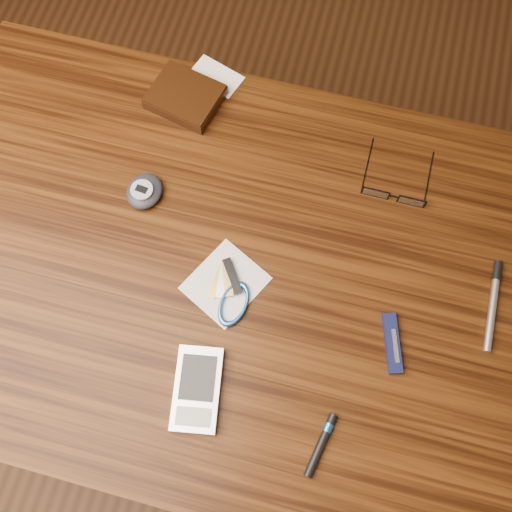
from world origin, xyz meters
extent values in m
plane|color=#472814|center=(0.00, 0.00, 0.00)|extent=(3.80, 3.80, 0.00)
cube|color=#3B1D09|center=(0.00, 0.00, 0.73)|extent=(1.00, 0.70, 0.03)
cylinder|color=#4C2814|center=(-0.45, 0.30, 0.36)|extent=(0.05, 0.05, 0.71)
cylinder|color=#4C2814|center=(0.45, 0.30, 0.36)|extent=(0.05, 0.05, 0.71)
cube|color=black|center=(-0.13, 0.27, 0.76)|extent=(0.13, 0.12, 0.02)
cube|color=black|center=(-0.13, 0.27, 0.77)|extent=(0.13, 0.11, 0.00)
cube|color=white|center=(-0.09, 0.33, 0.75)|extent=(0.10, 0.08, 0.00)
cube|color=black|center=(0.22, 0.17, 0.76)|extent=(0.04, 0.00, 0.02)
cube|color=white|center=(0.22, 0.17, 0.76)|extent=(0.04, 0.00, 0.02)
cylinder|color=black|center=(0.20, 0.23, 0.75)|extent=(0.00, 0.10, 0.00)
cube|color=black|center=(0.27, 0.17, 0.76)|extent=(0.04, 0.00, 0.02)
cube|color=white|center=(0.27, 0.17, 0.76)|extent=(0.04, 0.00, 0.02)
cylinder|color=black|center=(0.30, 0.23, 0.75)|extent=(0.00, 0.10, 0.00)
cube|color=black|center=(0.25, 0.17, 0.76)|extent=(0.01, 0.00, 0.00)
cube|color=silver|center=(0.03, -0.19, 0.76)|extent=(0.08, 0.13, 0.02)
cube|color=black|center=(0.03, -0.17, 0.77)|extent=(0.06, 0.07, 0.00)
cube|color=#9B9FA2|center=(0.04, -0.23, 0.77)|extent=(0.05, 0.03, 0.00)
ellipsoid|color=#22242D|center=(-0.14, 0.09, 0.76)|extent=(0.06, 0.07, 0.02)
cylinder|color=gray|center=(-0.14, 0.08, 0.77)|extent=(0.04, 0.04, 0.00)
cube|color=black|center=(-0.14, 0.08, 0.78)|extent=(0.02, 0.01, 0.00)
cube|color=silver|center=(0.03, -0.03, 0.75)|extent=(0.13, 0.14, 0.00)
torus|color=blue|center=(0.05, -0.06, 0.76)|extent=(0.07, 0.07, 0.01)
cube|color=#AC7A3D|center=(0.01, -0.03, 0.75)|extent=(0.02, 0.06, 0.00)
cube|color=#BCBBC0|center=(0.02, -0.02, 0.75)|extent=(0.02, 0.06, 0.00)
cube|color=#A7843B|center=(0.03, -0.02, 0.76)|extent=(0.03, 0.06, 0.00)
cube|color=black|center=(0.03, -0.02, 0.76)|extent=(0.04, 0.06, 0.00)
cube|color=#10143E|center=(0.29, -0.05, 0.76)|extent=(0.04, 0.09, 0.01)
cube|color=#BAB9BE|center=(0.29, -0.06, 0.76)|extent=(0.02, 0.05, 0.00)
cylinder|color=#AFAEB3|center=(0.42, 0.04, 0.76)|extent=(0.01, 0.14, 0.01)
cylinder|color=black|center=(0.42, 0.09, 0.76)|extent=(0.01, 0.03, 0.01)
cylinder|color=black|center=(0.21, -0.22, 0.76)|extent=(0.03, 0.09, 0.01)
cylinder|color=#1E64B5|center=(0.22, -0.19, 0.76)|extent=(0.01, 0.01, 0.01)
camera|label=1|loc=(0.13, -0.26, 1.58)|focal=40.00mm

